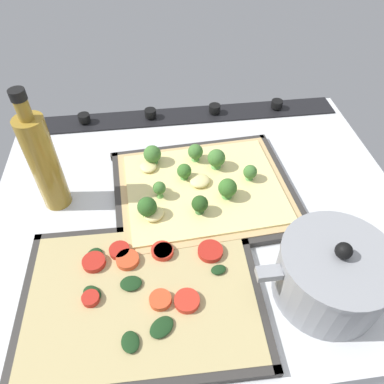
{
  "coord_description": "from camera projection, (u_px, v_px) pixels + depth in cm",
  "views": [
    {
      "loc": [
        7.42,
        45.97,
        52.17
      ],
      "look_at": [
        1.59,
        0.42,
        4.41
      ],
      "focal_mm": 34.17,
      "sensor_mm": 36.0,
      "label": 1
    }
  ],
  "objects": [
    {
      "name": "oil_bottle",
      "position": [
        44.0,
        162.0,
        0.63
      ],
      "size": [
        5.01,
        5.01,
        24.13
      ],
      "color": "olive",
      "rests_on": "ground_plane"
    },
    {
      "name": "broccoli_pizza",
      "position": [
        200.0,
        186.0,
        0.71
      ],
      "size": [
        33.63,
        28.24,
        5.61
      ],
      "color": "tan",
      "rests_on": "baking_tray_front"
    },
    {
      "name": "stove_control_panel",
      "position": [
        183.0,
        115.0,
        0.9
      ],
      "size": [
        75.84,
        7.0,
        2.6
      ],
      "color": "black",
      "rests_on": "ground_plane"
    },
    {
      "name": "cooking_pot",
      "position": [
        332.0,
        274.0,
        0.54
      ],
      "size": [
        23.4,
        16.52,
        12.11
      ],
      "color": "gray",
      "rests_on": "ground_plane"
    },
    {
      "name": "veggie_pizza_back",
      "position": [
        143.0,
        292.0,
        0.56
      ],
      "size": [
        34.75,
        25.11,
        1.9
      ],
      "color": "tan",
      "rests_on": "baking_tray_back"
    },
    {
      "name": "ground_plane",
      "position": [
        200.0,
        211.0,
        0.71
      ],
      "size": [
        79.0,
        66.63,
        3.0
      ],
      "primitive_type": "cube",
      "color": "silver"
    },
    {
      "name": "baking_tray_back",
      "position": [
        142.0,
        297.0,
        0.56
      ],
      "size": [
        37.2,
        27.56,
        1.3
      ],
      "color": "#33302D",
      "rests_on": "ground_plane"
    },
    {
      "name": "baking_tray_front",
      "position": [
        204.0,
        192.0,
        0.72
      ],
      "size": [
        36.18,
        30.79,
        1.3
      ],
      "color": "#33302D",
      "rests_on": "ground_plane"
    }
  ]
}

